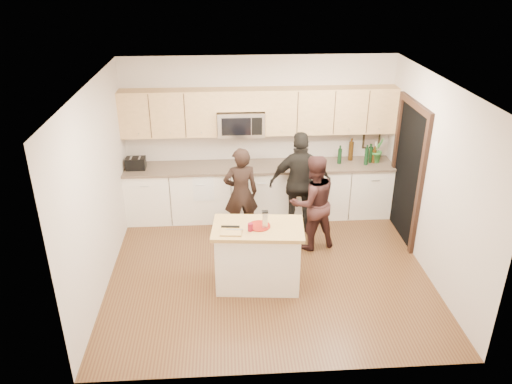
{
  "coord_description": "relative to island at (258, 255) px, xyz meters",
  "views": [
    {
      "loc": [
        -0.57,
        -6.04,
        4.11
      ],
      "look_at": [
        -0.16,
        0.35,
        1.08
      ],
      "focal_mm": 35.0,
      "sensor_mm": 36.0,
      "label": 1
    }
  ],
  "objects": [
    {
      "name": "back_cabinetry",
      "position": [
        0.17,
        2.03,
        0.02
      ],
      "size": [
        4.5,
        0.66,
        0.94
      ],
      "color": "white",
      "rests_on": "ground"
    },
    {
      "name": "dish_towel",
      "position": [
        -0.78,
        1.84,
        0.35
      ],
      "size": [
        0.34,
        0.6,
        0.48
      ],
      "color": "white",
      "rests_on": "ground"
    },
    {
      "name": "upper_cabinetry",
      "position": [
        0.21,
        2.17,
        1.39
      ],
      "size": [
        4.5,
        0.33,
        0.75
      ],
      "color": "tan",
      "rests_on": "ground"
    },
    {
      "name": "woman_right",
      "position": [
        0.78,
        1.47,
        0.39
      ],
      "size": [
        1.0,
        0.44,
        1.69
      ],
      "primitive_type": "imported",
      "rotation": [
        0.0,
        0.0,
        3.12
      ],
      "color": "black",
      "rests_on": "ground"
    },
    {
      "name": "tongs",
      "position": [
        -0.36,
        -0.03,
        0.47
      ],
      "size": [
        0.24,
        0.05,
        0.02
      ],
      "primitive_type": "cube",
      "rotation": [
        0.0,
        0.0,
        -0.09
      ],
      "color": "black",
      "rests_on": "cutting_board"
    },
    {
      "name": "cutting_board",
      "position": [
        -0.36,
        -0.14,
        0.46
      ],
      "size": [
        0.29,
        0.22,
        0.02
      ],
      "primitive_type": "cube",
      "rotation": [
        0.0,
        0.0,
        -0.09
      ],
      "color": "#B18849",
      "rests_on": "island"
    },
    {
      "name": "toaster",
      "position": [
        -1.88,
        2.01,
        0.58
      ],
      "size": [
        0.31,
        0.22,
        0.2
      ],
      "color": "black",
      "rests_on": "back_cabinetry"
    },
    {
      "name": "framed_picture",
      "position": [
        2.12,
        2.32,
        0.83
      ],
      "size": [
        0.3,
        0.03,
        0.38
      ],
      "color": "black",
      "rests_on": "ground"
    },
    {
      "name": "box_grater",
      "position": [
        0.09,
        -0.04,
        0.58
      ],
      "size": [
        0.08,
        0.07,
        0.23
      ],
      "color": "silver",
      "rests_on": "red_plate"
    },
    {
      "name": "drink_glass",
      "position": [
        -0.11,
        -0.1,
        0.5
      ],
      "size": [
        0.07,
        0.07,
        0.11
      ],
      "primitive_type": "cylinder",
      "color": "maroon",
      "rests_on": "island"
    },
    {
      "name": "red_plate",
      "position": [
        0.02,
        0.0,
        0.45
      ],
      "size": [
        0.3,
        0.3,
        0.02
      ],
      "primitive_type": "cylinder",
      "color": "maroon",
      "rests_on": "island"
    },
    {
      "name": "woman_center",
      "position": [
        0.89,
        0.95,
        0.3
      ],
      "size": [
        0.86,
        0.75,
        1.51
      ],
      "primitive_type": "imported",
      "rotation": [
        0.0,
        0.0,
        3.42
      ],
      "color": "#321A19",
      "rests_on": "ground"
    },
    {
      "name": "floor",
      "position": [
        0.17,
        0.34,
        -0.45
      ],
      "size": [
        4.5,
        4.5,
        0.0
      ],
      "primitive_type": "plane",
      "color": "brown",
      "rests_on": "ground"
    },
    {
      "name": "doorway",
      "position": [
        2.4,
        1.24,
        0.7
      ],
      "size": [
        0.06,
        1.25,
        2.2
      ],
      "color": "black",
      "rests_on": "ground"
    },
    {
      "name": "orchid",
      "position": [
        2.17,
        2.06,
        0.7
      ],
      "size": [
        0.3,
        0.29,
        0.43
      ],
      "primitive_type": "imported",
      "rotation": [
        0.0,
        0.0,
        0.63
      ],
      "color": "#32772F",
      "rests_on": "back_cabinetry"
    },
    {
      "name": "bottle_cluster",
      "position": [
        1.93,
        2.05,
        0.65
      ],
      "size": [
        0.7,
        0.3,
        0.39
      ],
      "color": "black",
      "rests_on": "back_cabinetry"
    },
    {
      "name": "island",
      "position": [
        0.0,
        0.0,
        0.0
      ],
      "size": [
        1.26,
        0.8,
        0.9
      ],
      "rotation": [
        0.0,
        0.0,
        -0.09
      ],
      "color": "white",
      "rests_on": "ground"
    },
    {
      "name": "woman_left",
      "position": [
        -0.18,
        1.35,
        0.3
      ],
      "size": [
        0.59,
        0.43,
        1.5
      ],
      "primitive_type": "imported",
      "rotation": [
        0.0,
        0.0,
        3.27
      ],
      "color": "black",
      "rests_on": "ground"
    },
    {
      "name": "microwave",
      "position": [
        -0.14,
        2.13,
        1.2
      ],
      "size": [
        0.76,
        0.41,
        0.4
      ],
      "color": "silver",
      "rests_on": "ground"
    },
    {
      "name": "knife",
      "position": [
        -0.31,
        -0.1,
        0.47
      ],
      "size": [
        0.22,
        0.04,
        0.01
      ],
      "primitive_type": "cube",
      "rotation": [
        0.0,
        0.0,
        -0.09
      ],
      "color": "silver",
      "rests_on": "cutting_board"
    },
    {
      "name": "room_shell",
      "position": [
        0.17,
        0.34,
        1.28
      ],
      "size": [
        4.52,
        4.02,
        2.71
      ],
      "color": "beige",
      "rests_on": "ground"
    }
  ]
}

